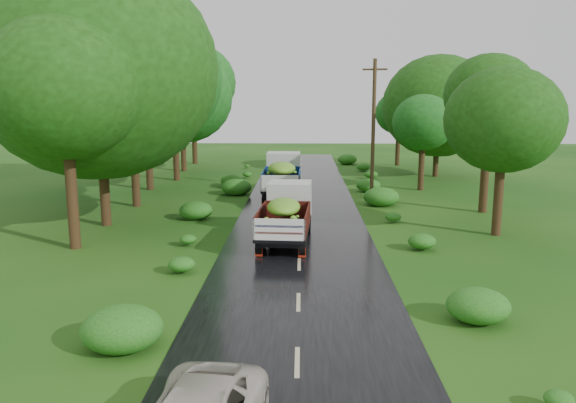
{
  "coord_description": "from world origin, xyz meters",
  "views": [
    {
      "loc": [
        0.1,
        -16.58,
        6.32
      ],
      "look_at": [
        -0.53,
        7.99,
        1.7
      ],
      "focal_mm": 35.0,
      "sensor_mm": 36.0,
      "label": 1
    }
  ],
  "objects": [
    {
      "name": "truck_far",
      "position": [
        -1.15,
        18.59,
        1.5
      ],
      "size": [
        2.28,
        6.32,
        2.65
      ],
      "rotation": [
        0.0,
        0.0,
        -0.0
      ],
      "color": "black",
      "rests_on": "ground"
    },
    {
      "name": "trees_left",
      "position": [
        -9.86,
        20.53,
        7.05
      ],
      "size": [
        5.39,
        34.13,
        9.71
      ],
      "color": "black",
      "rests_on": "ground"
    },
    {
      "name": "truck_near",
      "position": [
        -0.59,
        7.5,
        1.36
      ],
      "size": [
        2.37,
        5.82,
        2.4
      ],
      "rotation": [
        0.0,
        0.0,
        -0.06
      ],
      "color": "black",
      "rests_on": "ground"
    },
    {
      "name": "trees_right",
      "position": [
        9.76,
        22.53,
        5.35
      ],
      "size": [
        6.1,
        29.75,
        7.8
      ],
      "color": "black",
      "rests_on": "ground"
    },
    {
      "name": "utility_pole",
      "position": [
        4.46,
        18.26,
        4.4
      ],
      "size": [
        1.48,
        0.44,
        8.56
      ],
      "rotation": [
        0.0,
        0.0,
        -0.23
      ],
      "color": "#382616",
      "rests_on": "ground"
    },
    {
      "name": "ground",
      "position": [
        0.0,
        0.0,
        0.0
      ],
      "size": [
        120.0,
        120.0,
        0.0
      ],
      "primitive_type": "plane",
      "color": "#11420E",
      "rests_on": "ground"
    },
    {
      "name": "shrubs",
      "position": [
        0.0,
        14.0,
        0.35
      ],
      "size": [
        11.9,
        44.0,
        0.7
      ],
      "color": "#145815",
      "rests_on": "ground"
    },
    {
      "name": "road",
      "position": [
        0.0,
        5.0,
        0.01
      ],
      "size": [
        6.5,
        80.0,
        0.02
      ],
      "primitive_type": "cube",
      "color": "black",
      "rests_on": "ground"
    },
    {
      "name": "road_lines",
      "position": [
        0.0,
        6.0,
        0.02
      ],
      "size": [
        0.12,
        69.6,
        0.0
      ],
      "color": "#BFB78C",
      "rests_on": "road"
    }
  ]
}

